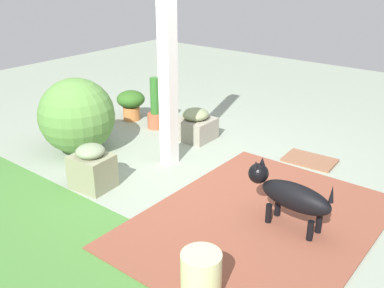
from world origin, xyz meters
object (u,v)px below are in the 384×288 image
(porch_pillar, at_px, (167,54))
(doormat, at_px, (310,160))
(dog, at_px, (290,194))
(stone_planter_nearest, at_px, (196,125))
(round_shrub, at_px, (77,116))
(terracotta_pot_tall, at_px, (155,110))
(stone_planter_far, at_px, (92,168))
(ceramic_urn, at_px, (201,276))
(terracotta_pot_broad, at_px, (131,102))

(porch_pillar, bearing_deg, doormat, -140.91)
(dog, bearing_deg, stone_planter_nearest, -30.47)
(stone_planter_nearest, xyz_separation_m, round_shrub, (0.85, 1.17, 0.26))
(terracotta_pot_tall, xyz_separation_m, dog, (-2.52, 1.06, 0.07))
(stone_planter_far, xyz_separation_m, ceramic_urn, (-1.80, 0.57, -0.04))
(terracotta_pot_broad, height_order, dog, dog)
(stone_planter_far, height_order, ceramic_urn, stone_planter_far)
(stone_planter_nearest, relative_size, round_shrub, 0.50)
(doormat, bearing_deg, stone_planter_nearest, 10.48)
(porch_pillar, height_order, stone_planter_far, porch_pillar)
(porch_pillar, height_order, doormat, porch_pillar)
(stone_planter_far, xyz_separation_m, dog, (-1.86, -0.58, 0.10))
(terracotta_pot_tall, distance_m, ceramic_urn, 3.30)
(terracotta_pot_tall, distance_m, dog, 2.73)
(porch_pillar, bearing_deg, terracotta_pot_broad, -28.44)
(round_shrub, bearing_deg, stone_planter_nearest, -125.92)
(terracotta_pot_broad, distance_m, ceramic_urn, 3.70)
(porch_pillar, distance_m, terracotta_pot_broad, 1.83)
(porch_pillar, relative_size, doormat, 4.39)
(porch_pillar, relative_size, ceramic_urn, 7.04)
(terracotta_pot_broad, distance_m, dog, 3.20)
(stone_planter_far, distance_m, terracotta_pot_broad, 2.03)
(stone_planter_far, distance_m, round_shrub, 1.00)
(stone_planter_nearest, bearing_deg, dog, 149.53)
(round_shrub, xyz_separation_m, terracotta_pot_broad, (0.31, -1.17, -0.19))
(terracotta_pot_tall, xyz_separation_m, ceramic_urn, (-2.45, 2.20, -0.07))
(ceramic_urn, relative_size, doormat, 0.62)
(round_shrub, xyz_separation_m, terracotta_pot_tall, (-0.18, -1.14, -0.19))
(porch_pillar, distance_m, stone_planter_nearest, 1.30)
(stone_planter_nearest, height_order, stone_planter_far, stone_planter_far)
(porch_pillar, relative_size, stone_planter_far, 5.31)
(stone_planter_nearest, bearing_deg, terracotta_pot_tall, 2.70)
(stone_planter_nearest, distance_m, round_shrub, 1.46)
(round_shrub, bearing_deg, terracotta_pot_tall, -99.08)
(stone_planter_nearest, relative_size, dog, 0.56)
(stone_planter_far, xyz_separation_m, terracotta_pot_tall, (0.66, -1.63, 0.03))
(dog, distance_m, ceramic_urn, 1.15)
(terracotta_pot_broad, bearing_deg, stone_planter_nearest, 179.98)
(porch_pillar, relative_size, terracotta_pot_broad, 5.82)
(stone_planter_nearest, height_order, round_shrub, round_shrub)
(stone_planter_nearest, xyz_separation_m, dog, (-1.85, 1.09, 0.13))
(stone_planter_far, bearing_deg, terracotta_pot_tall, -68.14)
(ceramic_urn, bearing_deg, doormat, -82.14)
(round_shrub, relative_size, terracotta_pot_tall, 1.27)
(porch_pillar, xyz_separation_m, dog, (-1.65, 0.35, -0.92))
(terracotta_pot_tall, bearing_deg, dog, 157.19)
(ceramic_urn, height_order, doormat, ceramic_urn)
(dog, bearing_deg, porch_pillar, -12.01)
(stone_planter_nearest, xyz_separation_m, stone_planter_far, (0.01, 1.67, 0.03))
(round_shrub, distance_m, ceramic_urn, 2.86)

